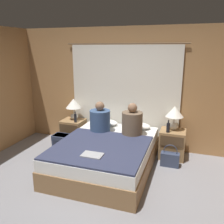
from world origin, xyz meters
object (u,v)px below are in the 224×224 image
at_px(bed, 106,155).
at_px(person_right_in_bed, 132,123).
at_px(beer_bottle_on_left_stand, 75,118).
at_px(handbag_on_floor, 170,159).
at_px(pillow_right, 136,126).
at_px(lamp_right, 175,113).
at_px(backpack_on_floor, 62,143).
at_px(nightstand_left, 73,132).
at_px(nightstand_right, 172,144).
at_px(lamp_left, 74,105).
at_px(pillow_left, 105,122).
at_px(person_left_in_bed, 100,120).
at_px(beer_bottle_on_right_stand, 168,127).
at_px(laptop_on_bed, 92,155).

bearing_deg(bed, person_right_in_bed, 52.58).
xyz_separation_m(beer_bottle_on_left_stand, handbag_on_floor, (2.01, -0.25, -0.51)).
distance_m(pillow_right, person_right_in_bed, 0.43).
xyz_separation_m(lamp_right, backpack_on_floor, (-2.15, -0.56, -0.66)).
distance_m(nightstand_left, pillow_right, 1.44).
xyz_separation_m(nightstand_right, beer_bottle_on_left_stand, (-2.01, -0.13, 0.37)).
bearing_deg(lamp_left, bed, -38.98).
distance_m(lamp_right, pillow_right, 0.79).
bearing_deg(lamp_right, pillow_left, -179.01).
xyz_separation_m(nightstand_right, person_left_in_bed, (-1.36, -0.35, 0.46)).
relative_size(beer_bottle_on_right_stand, handbag_on_floor, 0.57).
height_order(laptop_on_bed, backpack_on_floor, laptop_on_bed).
relative_size(bed, person_left_in_bed, 3.52).
distance_m(lamp_right, person_right_in_bed, 0.84).
relative_size(lamp_left, laptop_on_bed, 1.48).
distance_m(nightstand_right, beer_bottle_on_right_stand, 0.40).
bearing_deg(lamp_right, beer_bottle_on_left_stand, -174.66).
relative_size(nightstand_left, laptop_on_bed, 1.77).
distance_m(nightstand_right, pillow_right, 0.78).
distance_m(beer_bottle_on_left_stand, backpack_on_floor, 0.58).
height_order(lamp_left, person_right_in_bed, person_right_in_bed).
bearing_deg(nightstand_left, lamp_right, 1.68).
distance_m(lamp_right, backpack_on_floor, 2.31).
xyz_separation_m(pillow_left, person_right_in_bed, (0.69, -0.39, 0.18)).
bearing_deg(beer_bottle_on_left_stand, beer_bottle_on_right_stand, 0.00).
xyz_separation_m(lamp_right, laptop_on_bed, (-1.05, -1.52, -0.33)).
bearing_deg(person_right_in_bed, beer_bottle_on_right_stand, 19.52).
bearing_deg(person_right_in_bed, pillow_left, 150.54).
xyz_separation_m(nightstand_left, laptop_on_bed, (1.09, -1.46, 0.27)).
height_order(person_right_in_bed, beer_bottle_on_left_stand, person_right_in_bed).
relative_size(pillow_right, person_right_in_bed, 0.93).
distance_m(lamp_left, pillow_right, 1.45).
bearing_deg(lamp_left, pillow_left, -1.93).
bearing_deg(backpack_on_floor, person_right_in_bed, 5.97).
xyz_separation_m(lamp_left, person_right_in_bed, (1.42, -0.41, -0.13)).
relative_size(nightstand_right, backpack_on_floor, 1.42).
height_order(pillow_left, laptop_on_bed, pillow_left).
bearing_deg(nightstand_right, laptop_on_bed, -125.86).
distance_m(beer_bottle_on_left_stand, beer_bottle_on_right_stand, 1.92).
xyz_separation_m(pillow_right, person_left_in_bed, (-0.63, -0.39, 0.17)).
relative_size(beer_bottle_on_right_stand, backpack_on_floor, 0.61).
bearing_deg(bed, nightstand_left, 143.11).
bearing_deg(beer_bottle_on_left_stand, handbag_on_floor, -7.13).
bearing_deg(lamp_left, person_left_in_bed, -27.99).
bearing_deg(nightstand_right, lamp_left, 178.32).
bearing_deg(lamp_left, beer_bottle_on_left_stand, -55.58).
height_order(lamp_right, pillow_left, lamp_right).
distance_m(nightstand_left, person_right_in_bed, 1.53).
bearing_deg(person_right_in_bed, laptop_on_bed, -106.59).
bearing_deg(bed, backpack_on_floor, 164.23).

